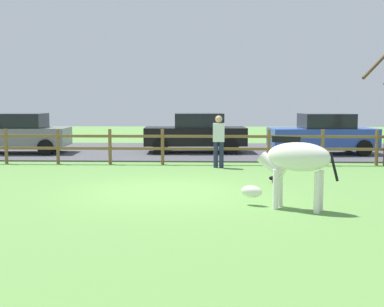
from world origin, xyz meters
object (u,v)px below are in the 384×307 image
Objects in this scene: crow_on_grass at (273,178)px; parked_car_blue at (323,133)px; parked_car_grey at (17,133)px; visitor_near_fence at (219,139)px; parked_car_black at (196,132)px; zebra at (294,162)px.

crow_on_grass is 7.33m from parked_car_blue.
parked_car_blue is at bearing 0.63° from parked_car_grey.
parked_car_grey is at bearing 154.62° from visitor_near_fence.
parked_car_black is 7.03m from parked_car_grey.
parked_car_grey is at bearing 133.00° from zebra.
visitor_near_fence reaches higher than zebra.
visitor_near_fence reaches higher than crow_on_grass.
parked_car_grey is at bearing -175.14° from parked_car_black.
parked_car_black is (-4.91, 0.46, 0.00)m from parked_car_blue.
crow_on_grass is at bearing 89.98° from zebra.
visitor_near_fence reaches higher than parked_car_grey.
visitor_near_fence is at bearing -79.07° from parked_car_black.
crow_on_grass is (0.00, 3.22, -0.80)m from zebra.
visitor_near_fence is (-1.35, 6.13, -0.02)m from zebra.
visitor_near_fence is (-1.35, 2.91, 0.78)m from crow_on_grass.
parked_car_black is at bearing 106.82° from crow_on_grass.
zebra is at bearing -90.02° from crow_on_grass.
parked_car_grey is (-11.92, -0.13, 0.00)m from parked_car_blue.
parked_car_grey reaches higher than zebra.
zebra is 6.28m from visitor_near_fence.
parked_car_grey is at bearing 144.18° from crow_on_grass.
parked_car_blue is at bearing 43.31° from visitor_near_fence.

